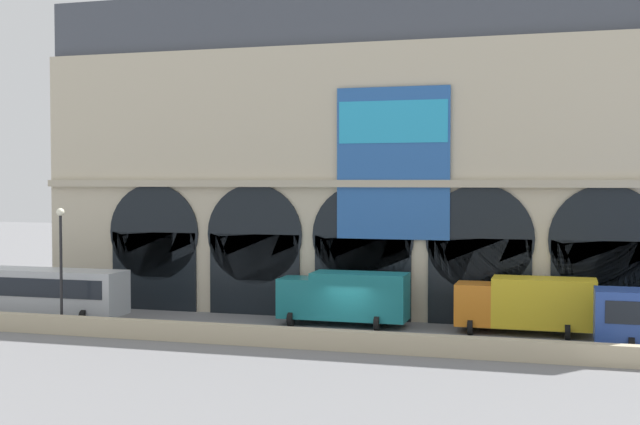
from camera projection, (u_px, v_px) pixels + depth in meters
The scene contains 7 objects.
ground_plane at pixel (342, 334), 45.69m from camera, with size 200.00×200.00×0.00m, color slate.
quay_parapet_wall at pixel (320, 339), 41.63m from camera, with size 90.00×0.70×1.00m, color #BCAD8C.
station_building at pixel (371, 158), 52.13m from camera, with size 43.23×4.65×20.39m.
bus_west at pixel (39, 291), 50.16m from camera, with size 11.00×3.25×3.10m.
box_truck_center at pixel (345, 297), 48.27m from camera, with size 7.50×2.91×3.12m.
box_truck_mideast at pixel (527, 303), 45.61m from camera, with size 7.50×2.91×3.12m.
street_lamp_quayside at pixel (61, 253), 46.52m from camera, with size 0.44×0.44×6.90m.
Camera 1 is at (11.52, -43.93, 8.46)m, focal length 46.76 mm.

